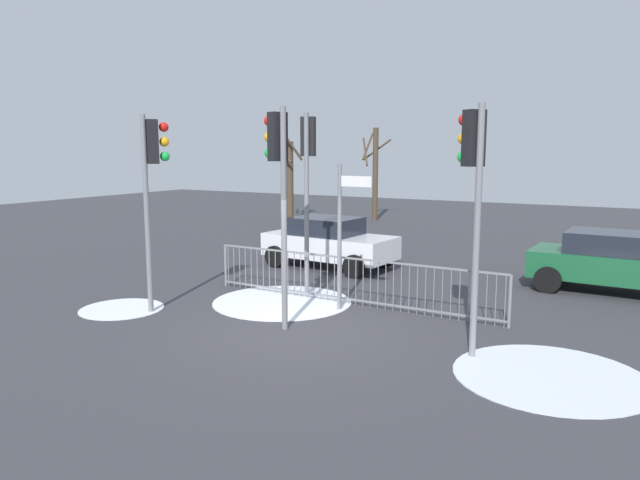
{
  "coord_description": "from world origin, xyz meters",
  "views": [
    {
      "loc": [
        5.69,
        -9.25,
        3.42
      ],
      "look_at": [
        -0.66,
        2.17,
        1.42
      ],
      "focal_mm": 33.21,
      "sensor_mm": 36.0,
      "label": 1
    }
  ],
  "objects_px": {
    "traffic_light_foreground_left": "(278,168)",
    "car_white_near": "(329,241)",
    "traffic_light_foreground_right": "(473,173)",
    "direction_sign_post": "(342,230)",
    "traffic_light_mid_right": "(308,162)",
    "bare_tree_left": "(375,172)",
    "bare_tree_centre": "(289,177)",
    "traffic_light_rear_right": "(152,169)",
    "car_green_trailing": "(613,261)"
  },
  "relations": [
    {
      "from": "traffic_light_rear_right",
      "to": "car_green_trailing",
      "type": "distance_m",
      "value": 10.9
    },
    {
      "from": "traffic_light_foreground_right",
      "to": "direction_sign_post",
      "type": "height_order",
      "value": "traffic_light_foreground_right"
    },
    {
      "from": "car_green_trailing",
      "to": "bare_tree_centre",
      "type": "bearing_deg",
      "value": 151.91
    },
    {
      "from": "traffic_light_foreground_left",
      "to": "bare_tree_left",
      "type": "height_order",
      "value": "bare_tree_left"
    },
    {
      "from": "traffic_light_rear_right",
      "to": "bare_tree_left",
      "type": "height_order",
      "value": "bare_tree_left"
    },
    {
      "from": "bare_tree_left",
      "to": "bare_tree_centre",
      "type": "xyz_separation_m",
      "value": [
        -3.67,
        -1.97,
        -0.25
      ]
    },
    {
      "from": "traffic_light_mid_right",
      "to": "car_white_near",
      "type": "height_order",
      "value": "traffic_light_mid_right"
    },
    {
      "from": "traffic_light_foreground_left",
      "to": "car_white_near",
      "type": "distance_m",
      "value": 6.46
    },
    {
      "from": "direction_sign_post",
      "to": "car_white_near",
      "type": "bearing_deg",
      "value": 124.37
    },
    {
      "from": "traffic_light_rear_right",
      "to": "direction_sign_post",
      "type": "height_order",
      "value": "traffic_light_rear_right"
    },
    {
      "from": "traffic_light_rear_right",
      "to": "traffic_light_foreground_left",
      "type": "xyz_separation_m",
      "value": [
        2.91,
        0.3,
        0.06
      ]
    },
    {
      "from": "direction_sign_post",
      "to": "bare_tree_centre",
      "type": "xyz_separation_m",
      "value": [
        -9.73,
        13.45,
        0.37
      ]
    },
    {
      "from": "traffic_light_foreground_left",
      "to": "car_green_trailing",
      "type": "distance_m",
      "value": 8.66
    },
    {
      "from": "traffic_light_rear_right",
      "to": "car_white_near",
      "type": "relative_size",
      "value": 1.05
    },
    {
      "from": "traffic_light_rear_right",
      "to": "traffic_light_foreground_right",
      "type": "bearing_deg",
      "value": 40.62
    },
    {
      "from": "car_green_trailing",
      "to": "car_white_near",
      "type": "xyz_separation_m",
      "value": [
        -7.46,
        -0.6,
        0.0
      ]
    },
    {
      "from": "traffic_light_foreground_left",
      "to": "direction_sign_post",
      "type": "xyz_separation_m",
      "value": [
        0.48,
        1.69,
        -1.34
      ]
    },
    {
      "from": "bare_tree_centre",
      "to": "direction_sign_post",
      "type": "bearing_deg",
      "value": -54.11
    },
    {
      "from": "car_green_trailing",
      "to": "bare_tree_left",
      "type": "height_order",
      "value": "bare_tree_left"
    },
    {
      "from": "car_green_trailing",
      "to": "bare_tree_centre",
      "type": "relative_size",
      "value": 0.95
    },
    {
      "from": "car_green_trailing",
      "to": "car_white_near",
      "type": "relative_size",
      "value": 0.99
    },
    {
      "from": "bare_tree_left",
      "to": "traffic_light_mid_right",
      "type": "bearing_deg",
      "value": -72.03
    },
    {
      "from": "car_green_trailing",
      "to": "traffic_light_mid_right",
      "type": "bearing_deg",
      "value": -147.09
    },
    {
      "from": "bare_tree_centre",
      "to": "traffic_light_foreground_left",
      "type": "bearing_deg",
      "value": -58.58
    },
    {
      "from": "traffic_light_rear_right",
      "to": "traffic_light_foreground_left",
      "type": "height_order",
      "value": "traffic_light_foreground_left"
    },
    {
      "from": "traffic_light_foreground_left",
      "to": "bare_tree_centre",
      "type": "relative_size",
      "value": 1.03
    },
    {
      "from": "traffic_light_mid_right",
      "to": "car_green_trailing",
      "type": "bearing_deg",
      "value": 14.57
    },
    {
      "from": "car_green_trailing",
      "to": "traffic_light_foreground_left",
      "type": "bearing_deg",
      "value": -128.11
    },
    {
      "from": "direction_sign_post",
      "to": "bare_tree_left",
      "type": "relative_size",
      "value": 0.7
    },
    {
      "from": "direction_sign_post",
      "to": "car_white_near",
      "type": "relative_size",
      "value": 0.8
    },
    {
      "from": "traffic_light_mid_right",
      "to": "direction_sign_post",
      "type": "height_order",
      "value": "traffic_light_mid_right"
    },
    {
      "from": "traffic_light_foreground_left",
      "to": "direction_sign_post",
      "type": "height_order",
      "value": "traffic_light_foreground_left"
    },
    {
      "from": "direction_sign_post",
      "to": "traffic_light_foreground_right",
      "type": "bearing_deg",
      "value": -22.29
    },
    {
      "from": "traffic_light_mid_right",
      "to": "direction_sign_post",
      "type": "distance_m",
      "value": 2.16
    },
    {
      "from": "direction_sign_post",
      "to": "traffic_light_mid_right",
      "type": "bearing_deg",
      "value": 148.49
    },
    {
      "from": "traffic_light_rear_right",
      "to": "bare_tree_centre",
      "type": "distance_m",
      "value": 16.72
    },
    {
      "from": "traffic_light_foreground_left",
      "to": "car_green_trailing",
      "type": "height_order",
      "value": "traffic_light_foreground_left"
    },
    {
      "from": "traffic_light_rear_right",
      "to": "traffic_light_mid_right",
      "type": "distance_m",
      "value": 3.56
    },
    {
      "from": "traffic_light_rear_right",
      "to": "bare_tree_centre",
      "type": "relative_size",
      "value": 1.01
    },
    {
      "from": "direction_sign_post",
      "to": "traffic_light_rear_right",
      "type": "bearing_deg",
      "value": -146.96
    },
    {
      "from": "car_green_trailing",
      "to": "bare_tree_centre",
      "type": "height_order",
      "value": "bare_tree_centre"
    },
    {
      "from": "traffic_light_foreground_right",
      "to": "car_white_near",
      "type": "bearing_deg",
      "value": 81.43
    },
    {
      "from": "traffic_light_foreground_left",
      "to": "direction_sign_post",
      "type": "bearing_deg",
      "value": 2.57
    },
    {
      "from": "traffic_light_foreground_right",
      "to": "car_green_trailing",
      "type": "xyz_separation_m",
      "value": [
        1.89,
        6.05,
        -2.28
      ]
    },
    {
      "from": "traffic_light_rear_right",
      "to": "traffic_light_mid_right",
      "type": "xyz_separation_m",
      "value": [
        2.03,
        2.92,
        0.1
      ]
    },
    {
      "from": "traffic_light_rear_right",
      "to": "traffic_light_foreground_right",
      "type": "height_order",
      "value": "traffic_light_foreground_right"
    },
    {
      "from": "traffic_light_foreground_right",
      "to": "direction_sign_post",
      "type": "relative_size",
      "value": 1.33
    },
    {
      "from": "direction_sign_post",
      "to": "car_green_trailing",
      "type": "relative_size",
      "value": 0.81
    },
    {
      "from": "traffic_light_foreground_right",
      "to": "traffic_light_foreground_left",
      "type": "distance_m",
      "value": 3.6
    },
    {
      "from": "car_green_trailing",
      "to": "bare_tree_left",
      "type": "xyz_separation_m",
      "value": [
        -11.06,
        10.82,
        1.61
      ]
    }
  ]
}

